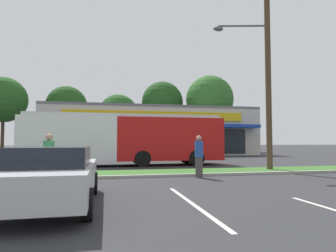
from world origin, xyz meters
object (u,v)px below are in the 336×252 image
object	(u,v)px
car_2	(196,150)
pedestrian_mid	(199,156)
bus_stop_bench	(58,169)
car_0	(52,175)
city_bus	(126,138)
car_1	(142,151)
pedestrian_near_bench	(48,160)
utility_pole	(265,63)

from	to	relation	value
car_2	pedestrian_mid	size ratio (longest dim) A/B	2.33
car_2	pedestrian_mid	world-z (taller)	pedestrian_mid
bus_stop_bench	car_0	xyz separation A→B (m)	(0.55, -4.42, 0.24)
city_bus	car_0	world-z (taller)	city_bus
bus_stop_bench	city_bus	bearing A→B (deg)	-113.48
car_0	pedestrian_mid	distance (m)	6.89
car_1	pedestrian_mid	xyz separation A→B (m)	(0.93, -12.67, 0.14)
city_bus	pedestrian_near_bench	size ratio (longest dim) A/B	6.89
car_0	car_1	size ratio (longest dim) A/B	1.13
utility_pole	car_2	xyz separation A→B (m)	(-0.43, 10.72, -4.92)
pedestrian_near_bench	pedestrian_mid	size ratio (longest dim) A/B	1.00
car_0	pedestrian_mid	xyz separation A→B (m)	(5.16, 4.58, 0.16)
car_2	pedestrian_mid	xyz separation A→B (m)	(-3.83, -12.45, 0.14)
car_1	car_2	bearing A→B (deg)	177.30
utility_pole	pedestrian_near_bench	world-z (taller)	utility_pole
utility_pole	car_0	distance (m)	12.37
car_0	car_1	world-z (taller)	car_1
pedestrian_near_bench	city_bus	bearing A→B (deg)	-100.07
utility_pole	pedestrian_mid	size ratio (longest dim) A/B	5.91
bus_stop_bench	pedestrian_mid	distance (m)	5.72
utility_pole	car_2	bearing A→B (deg)	92.31
city_bus	pedestrian_mid	bearing A→B (deg)	111.03
pedestrian_near_bench	pedestrian_mid	world-z (taller)	pedestrian_near_bench
bus_stop_bench	car_0	world-z (taller)	car_0
city_bus	pedestrian_mid	xyz separation A→B (m)	(2.67, -6.83, -0.86)
bus_stop_bench	car_1	size ratio (longest dim) A/B	0.39
car_0	car_2	size ratio (longest dim) A/B	1.11
utility_pole	pedestrian_mid	distance (m)	6.64
utility_pole	city_bus	xyz separation A→B (m)	(-6.94, 5.10, -3.93)
car_0	car_2	distance (m)	19.25
utility_pole	car_2	size ratio (longest dim) A/B	2.54
bus_stop_bench	car_1	distance (m)	13.69
car_1	pedestrian_near_bench	xyz separation A→B (m)	(-4.91, -13.97, 0.15)
car_0	bus_stop_bench	bearing A→B (deg)	7.05
bus_stop_bench	pedestrian_near_bench	size ratio (longest dim) A/B	0.88
car_1	pedestrian_mid	distance (m)	12.71
city_bus	pedestrian_mid	size ratio (longest dim) A/B	6.91
pedestrian_mid	utility_pole	bearing A→B (deg)	-138.22
car_2	pedestrian_near_bench	xyz separation A→B (m)	(-9.67, -13.75, 0.14)
car_2	pedestrian_near_bench	bearing A→B (deg)	54.87
bus_stop_bench	car_2	bearing A→B (deg)	-127.12
car_0	car_1	xyz separation A→B (m)	(4.22, 17.25, 0.02)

